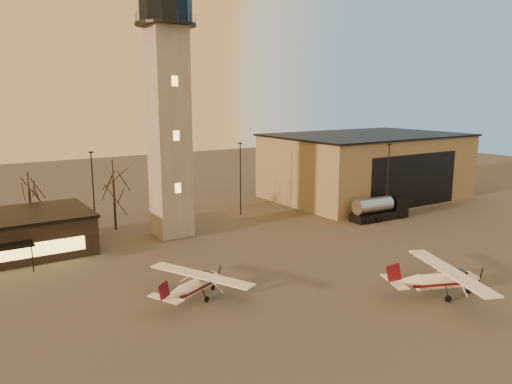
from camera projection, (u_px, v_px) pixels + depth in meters
ground at (345, 332)px, 35.25m from camera, size 220.00×220.00×0.00m
control_tower at (168, 96)px, 56.83m from camera, size 6.80×6.80×32.60m
hangar at (366, 166)px, 81.46m from camera, size 30.60×20.60×10.30m
light_poles at (172, 189)px, 60.01m from camera, size 58.50×12.25×10.14m
tree_row at (32, 186)px, 59.05m from camera, size 37.20×9.20×8.80m
cessna_front at (445, 283)px, 41.53m from camera, size 9.15×11.08×3.14m
cessna_rear at (198, 287)px, 41.12m from camera, size 8.02×9.60×2.76m
fuel_truck at (379, 210)px, 66.94m from camera, size 8.62×3.22×3.15m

